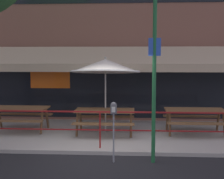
% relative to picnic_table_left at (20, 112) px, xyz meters
% --- Properties ---
extents(ground_plane, '(120.00, 120.00, 0.00)m').
position_rel_picnic_table_left_xyz_m(ground_plane, '(2.76, -2.07, -0.71)').
color(ground_plane, black).
extents(patio_deck, '(15.00, 4.00, 0.10)m').
position_rel_picnic_table_left_xyz_m(patio_deck, '(2.76, -0.07, -0.66)').
color(patio_deck, '#ADA89E').
rests_on(patio_deck, ground).
extents(restaurant_building, '(15.00, 1.60, 7.32)m').
position_rel_picnic_table_left_xyz_m(restaurant_building, '(2.76, 2.15, 2.93)').
color(restaurant_building, brown).
rests_on(restaurant_building, ground).
extents(patio_railing, '(13.84, 0.04, 0.97)m').
position_rel_picnic_table_left_xyz_m(patio_railing, '(2.76, -1.77, 0.09)').
color(patio_railing, maroon).
rests_on(patio_railing, patio_deck).
extents(picnic_table_left, '(1.80, 1.42, 0.76)m').
position_rel_picnic_table_left_xyz_m(picnic_table_left, '(0.00, 0.00, 0.00)').
color(picnic_table_left, brown).
rests_on(picnic_table_left, patio_deck).
extents(picnic_table_centre, '(1.80, 1.42, 0.76)m').
position_rel_picnic_table_left_xyz_m(picnic_table_centre, '(2.76, -0.29, 0.00)').
color(picnic_table_centre, brown).
rests_on(picnic_table_centre, patio_deck).
extents(picnic_table_right, '(1.80, 1.42, 0.76)m').
position_rel_picnic_table_left_xyz_m(picnic_table_right, '(5.52, -0.05, 0.00)').
color(picnic_table_right, brown).
rests_on(picnic_table_right, patio_deck).
extents(patio_umbrella_centre, '(2.14, 2.14, 2.39)m').
position_rel_picnic_table_left_xyz_m(patio_umbrella_centre, '(2.76, -0.03, 1.47)').
color(patio_umbrella_centre, '#B7B2A8').
rests_on(patio_umbrella_centre, patio_deck).
extents(parking_meter_far, '(0.15, 0.16, 1.42)m').
position_rel_picnic_table_left_xyz_m(parking_meter_far, '(3.16, -2.58, 0.44)').
color(parking_meter_far, gray).
rests_on(parking_meter_far, ground).
extents(street_sign_pole, '(0.28, 0.09, 3.72)m').
position_rel_picnic_table_left_xyz_m(street_sign_pole, '(4.08, -2.52, 1.21)').
color(street_sign_pole, '#1E6033').
rests_on(street_sign_pole, ground).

